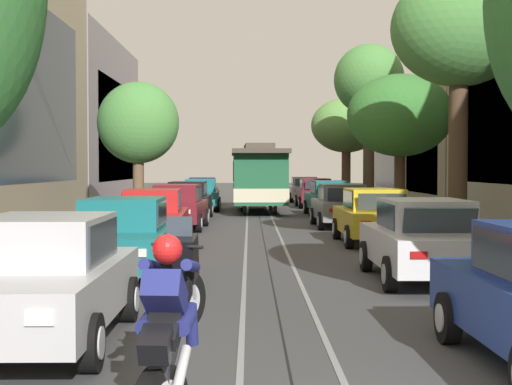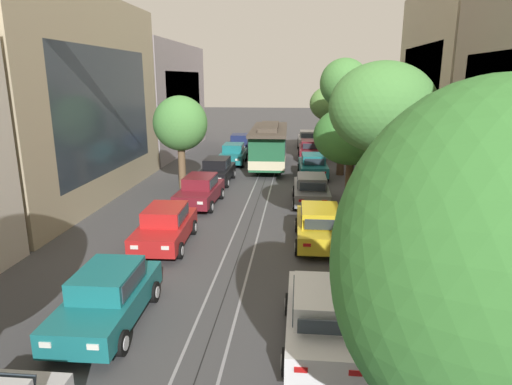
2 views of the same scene
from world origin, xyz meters
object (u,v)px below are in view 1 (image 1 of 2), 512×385
object	(u,v)px
parked_car_teal_second_left	(124,238)
motorcycle_with_rider	(171,315)
parked_car_white_second_right	(423,240)
parked_car_silver_near_left	(42,279)
parked_car_red_mid_left	(153,218)
parked_car_teal_fifth_right	(329,198)
parked_car_navy_far_left	(202,191)
parked_car_grey_fourth_right	(341,205)
street_tree_kerb_right_second	(459,33)
parked_car_black_fifth_left	(188,200)
parked_car_teal_sixth_left	(201,195)
parked_car_maroon_sixth_right	(315,193)
parked_car_yellow_mid_right	(373,216)
street_tree_kerb_right_fourth	(369,82)
parked_car_silver_far_right	(304,189)
street_tree_kerb_right_mid	(400,116)
parked_car_maroon_fourth_left	(177,207)
street_tree_kerb_right_far	(346,126)
cable_car_trolley	(258,178)
street_tree_kerb_left_second	(138,124)

from	to	relation	value
parked_car_teal_second_left	motorcycle_with_rider	size ratio (longest dim) A/B	2.35
parked_car_white_second_right	parked_car_silver_near_left	bearing A→B (deg)	-139.30
parked_car_silver_near_left	motorcycle_with_rider	distance (m)	3.42
parked_car_red_mid_left	parked_car_teal_fifth_right	world-z (taller)	same
parked_car_navy_far_left	parked_car_grey_fourth_right	distance (m)	17.78
parked_car_navy_far_left	street_tree_kerb_right_second	distance (m)	26.78
parked_car_black_fifth_left	parked_car_teal_sixth_left	distance (m)	6.35
parked_car_maroon_sixth_right	parked_car_grey_fourth_right	bearing A→B (deg)	-90.92
parked_car_red_mid_left	parked_car_yellow_mid_right	size ratio (longest dim) A/B	1.01
parked_car_red_mid_left	street_tree_kerb_right_fourth	world-z (taller)	street_tree_kerb_right_fourth
parked_car_teal_fifth_right	parked_car_silver_far_right	xyz separation A→B (m)	(-0.16, 13.46, 0.00)
parked_car_maroon_sixth_right	street_tree_kerb_right_mid	distance (m)	15.90
parked_car_maroon_fourth_left	parked_car_grey_fourth_right	xyz separation A→B (m)	(5.89, 0.81, 0.00)
parked_car_teal_sixth_left	street_tree_kerb_right_far	bearing A→B (deg)	25.51
parked_car_teal_second_left	street_tree_kerb_right_far	size ratio (longest dim) A/B	0.73
parked_car_red_mid_left	street_tree_kerb_right_second	world-z (taller)	street_tree_kerb_right_second
cable_car_trolley	parked_car_yellow_mid_right	bearing A→B (deg)	-78.37
parked_car_maroon_sixth_right	parked_car_white_second_right	bearing A→B (deg)	-90.48
cable_car_trolley	parked_car_maroon_sixth_right	bearing A→B (deg)	54.47
parked_car_teal_fifth_right	parked_car_maroon_sixth_right	bearing A→B (deg)	90.39
parked_car_silver_near_left	street_tree_kerb_right_fourth	distance (m)	27.45
parked_car_silver_far_right	cable_car_trolley	size ratio (longest dim) A/B	0.48
parked_car_black_fifth_left	street_tree_kerb_right_second	distance (m)	15.78
parked_car_red_mid_left	parked_car_black_fifth_left	size ratio (longest dim) A/B	1.01
parked_car_teal_sixth_left	parked_car_grey_fourth_right	distance (m)	12.24
motorcycle_with_rider	parked_car_black_fifth_left	bearing A→B (deg)	94.34
street_tree_kerb_left_second	street_tree_kerb_right_mid	world-z (taller)	street_tree_kerb_left_second
parked_car_red_mid_left	parked_car_grey_fourth_right	bearing A→B (deg)	47.94
parked_car_teal_second_left	parked_car_teal_fifth_right	world-z (taller)	same
street_tree_kerb_right_mid	parked_car_maroon_sixth_right	bearing A→B (deg)	95.62
parked_car_red_mid_left	parked_car_teal_sixth_left	bearing A→B (deg)	89.38
parked_car_grey_fourth_right	street_tree_kerb_left_second	world-z (taller)	street_tree_kerb_left_second
street_tree_kerb_left_second	street_tree_kerb_right_fourth	world-z (taller)	street_tree_kerb_right_fourth
parked_car_yellow_mid_right	street_tree_kerb_right_mid	world-z (taller)	street_tree_kerb_right_mid
parked_car_yellow_mid_right	parked_car_teal_fifth_right	world-z (taller)	same
parked_car_white_second_right	street_tree_kerb_right_fourth	distance (m)	21.37
street_tree_kerb_left_second	street_tree_kerb_right_far	size ratio (longest dim) A/B	0.93
parked_car_maroon_fourth_left	cable_car_trolley	world-z (taller)	cable_car_trolley
parked_car_teal_second_left	street_tree_kerb_right_mid	bearing A→B (deg)	54.66
parked_car_red_mid_left	parked_car_grey_fourth_right	distance (m)	8.97
parked_car_teal_fifth_right	street_tree_kerb_left_second	world-z (taller)	street_tree_kerb_left_second
parked_car_red_mid_left	street_tree_kerb_right_mid	world-z (taller)	street_tree_kerb_right_mid
parked_car_maroon_fourth_left	parked_car_teal_fifth_right	distance (m)	9.74
street_tree_kerb_right_far	street_tree_kerb_right_mid	bearing A→B (deg)	-90.97
parked_car_navy_far_left	parked_car_silver_far_right	xyz separation A→B (m)	(6.21, 3.52, 0.00)
parked_car_silver_near_left	parked_car_yellow_mid_right	world-z (taller)	same
parked_car_silver_far_right	parked_car_teal_fifth_right	bearing A→B (deg)	-89.31
parked_car_white_second_right	street_tree_kerb_right_mid	world-z (taller)	street_tree_kerb_right_mid
parked_car_teal_fifth_right	parked_car_maroon_fourth_left	bearing A→B (deg)	-129.16
parked_car_maroon_fourth_left	street_tree_kerb_right_far	xyz separation A→B (m)	(7.91, 15.31, 3.65)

